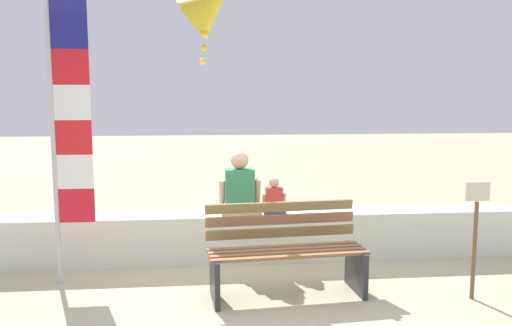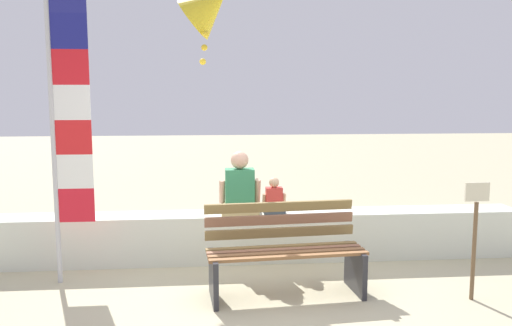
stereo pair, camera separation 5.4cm
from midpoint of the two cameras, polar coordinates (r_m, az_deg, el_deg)
name	(u,v)px [view 1 (the left image)]	position (r m, az deg, el deg)	size (l,w,h in m)	color
ground_plane	(265,290)	(5.49, 0.69, -13.63)	(40.00, 40.00, 0.00)	#B9B18D
seawall_ledge	(255,236)	(6.36, -0.32, -7.93)	(6.45, 0.47, 0.57)	silver
park_bench	(285,253)	(5.29, 2.92, -9.73)	(1.59, 0.73, 0.88)	#916139
person_adult	(240,190)	(6.18, -2.03, -2.91)	(0.49, 0.36, 0.75)	tan
person_child	(274,199)	(6.24, 1.73, -3.95)	(0.28, 0.21, 0.43)	#374249
flag_banner	(65,114)	(5.68, -20.29, 5.03)	(0.41, 0.05, 3.14)	#B7B7BC
kite_yellow	(208,7)	(7.09, -5.44, 16.53)	(0.92, 0.82, 1.17)	yellow
sign_post	(475,230)	(5.46, 22.51, -6.72)	(0.24, 0.04, 1.15)	brown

